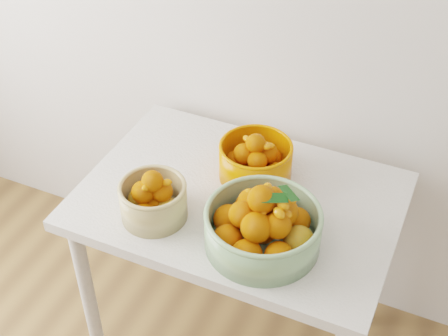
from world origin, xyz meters
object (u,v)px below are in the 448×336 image
(table, at_px, (239,218))
(bowl_green, at_px, (263,225))
(bowl_orange, at_px, (255,160))
(bowl_cream, at_px, (153,200))

(table, relative_size, bowl_green, 2.60)
(table, relative_size, bowl_orange, 3.44)
(bowl_green, distance_m, bowl_orange, 0.31)
(table, relative_size, bowl_cream, 4.56)
(table, bearing_deg, bowl_orange, 86.29)
(bowl_green, bearing_deg, bowl_orange, 115.92)
(bowl_green, bearing_deg, table, 130.83)
(bowl_cream, bearing_deg, table, 42.82)
(table, xyz_separation_m, bowl_cream, (-0.20, -0.19, 0.16))
(table, bearing_deg, bowl_green, -49.17)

